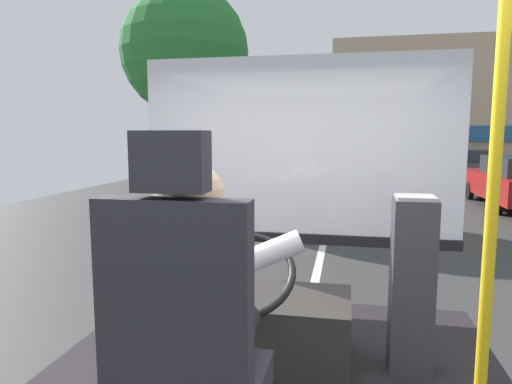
{
  "coord_description": "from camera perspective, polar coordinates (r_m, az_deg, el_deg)",
  "views": [
    {
      "loc": [
        0.38,
        -1.96,
        1.97
      ],
      "look_at": [
        -0.28,
        1.36,
        1.53
      ],
      "focal_mm": 31.84,
      "sensor_mm": 36.0,
      "label": 1
    }
  ],
  "objects": [
    {
      "name": "ground",
      "position": [
        10.95,
        9.19,
        -3.27
      ],
      "size": [
        18.0,
        44.0,
        0.06
      ],
      "color": "#343434"
    },
    {
      "name": "driver_seat",
      "position": [
        1.63,
        -8.61,
        -20.39
      ],
      "size": [
        0.48,
        0.48,
        1.35
      ],
      "color": "black",
      "rests_on": "bus_floor"
    },
    {
      "name": "street_tree",
      "position": [
        12.77,
        -8.92,
        16.97
      ],
      "size": [
        3.39,
        3.39,
        5.84
      ],
      "color": "#4C3828",
      "rests_on": "ground"
    },
    {
      "name": "steering_console",
      "position": [
        2.8,
        -0.01,
        -16.25
      ],
      "size": [
        1.1,
        1.02,
        0.84
      ],
      "color": "#282623",
      "rests_on": "bus_floor"
    },
    {
      "name": "shop_building",
      "position": [
        22.05,
        25.34,
        9.08
      ],
      "size": [
        11.79,
        4.33,
        5.84
      ],
      "color": "tan",
      "rests_on": "ground"
    },
    {
      "name": "fare_box",
      "position": [
        2.74,
        18.96,
        -10.99
      ],
      "size": [
        0.23,
        0.22,
        1.01
      ],
      "color": "#333338",
      "rests_on": "bus_floor"
    },
    {
      "name": "parked_car_charcoal",
      "position": [
        20.24,
        25.17,
        3.01
      ],
      "size": [
        1.83,
        4.04,
        1.35
      ],
      "color": "#474C51",
      "rests_on": "ground"
    },
    {
      "name": "bus_driver",
      "position": [
        1.65,
        -7.47,
        -12.97
      ],
      "size": [
        0.73,
        0.53,
        0.76
      ],
      "color": "black",
      "rests_on": "driver_seat"
    },
    {
      "name": "handrail_pole",
      "position": [
        1.81,
        27.62,
        -0.4
      ],
      "size": [
        0.04,
        0.04,
        2.26
      ],
      "color": "gold",
      "rests_on": "bus_floor"
    },
    {
      "name": "windshield_panel",
      "position": [
        3.62,
        5.25,
        2.54
      ],
      "size": [
        2.5,
        0.08,
        1.48
      ],
      "color": "silver"
    }
  ]
}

